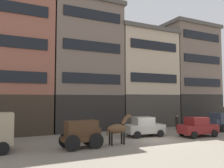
{
  "coord_description": "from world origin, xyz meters",
  "views": [
    {
      "loc": [
        -12.37,
        -16.07,
        3.58
      ],
      "look_at": [
        -3.63,
        1.91,
        4.87
      ],
      "focal_mm": 36.58,
      "sensor_mm": 36.0,
      "label": 1
    }
  ],
  "objects_px": {
    "cargo_wagon": "(82,132)",
    "sedan_dark": "(198,127)",
    "sedan_parked_curb": "(144,127)",
    "pedestrian_officer": "(177,121)",
    "draft_horse": "(118,128)",
    "fire_hydrant_curbside": "(113,129)"
  },
  "relations": [
    {
      "from": "cargo_wagon",
      "to": "sedan_dark",
      "type": "distance_m",
      "value": 11.46
    },
    {
      "from": "cargo_wagon",
      "to": "sedan_parked_curb",
      "type": "height_order",
      "value": "cargo_wagon"
    },
    {
      "from": "sedan_dark",
      "to": "pedestrian_officer",
      "type": "xyz_separation_m",
      "value": [
        1.73,
        4.75,
        0.07
      ]
    },
    {
      "from": "cargo_wagon",
      "to": "sedan_parked_curb",
      "type": "bearing_deg",
      "value": 18.72
    },
    {
      "from": "draft_horse",
      "to": "sedan_dark",
      "type": "height_order",
      "value": "draft_horse"
    },
    {
      "from": "sedan_dark",
      "to": "pedestrian_officer",
      "type": "height_order",
      "value": "sedan_dark"
    },
    {
      "from": "cargo_wagon",
      "to": "pedestrian_officer",
      "type": "distance_m",
      "value": 14.03
    },
    {
      "from": "cargo_wagon",
      "to": "pedestrian_officer",
      "type": "bearing_deg",
      "value": 19.93
    },
    {
      "from": "pedestrian_officer",
      "to": "cargo_wagon",
      "type": "bearing_deg",
      "value": -160.07
    },
    {
      "from": "sedan_parked_curb",
      "to": "cargo_wagon",
      "type": "bearing_deg",
      "value": -161.28
    },
    {
      "from": "sedan_parked_curb",
      "to": "draft_horse",
      "type": "bearing_deg",
      "value": -149.73
    },
    {
      "from": "sedan_parked_curb",
      "to": "pedestrian_officer",
      "type": "xyz_separation_m",
      "value": [
        6.17,
        2.4,
        0.07
      ]
    },
    {
      "from": "sedan_dark",
      "to": "sedan_parked_curb",
      "type": "distance_m",
      "value": 5.02
    },
    {
      "from": "sedan_dark",
      "to": "sedan_parked_curb",
      "type": "xyz_separation_m",
      "value": [
        -4.44,
        2.34,
        0.0
      ]
    },
    {
      "from": "pedestrian_officer",
      "to": "sedan_parked_curb",
      "type": "bearing_deg",
      "value": -158.71
    },
    {
      "from": "cargo_wagon",
      "to": "draft_horse",
      "type": "bearing_deg",
      "value": 0.06
    },
    {
      "from": "draft_horse",
      "to": "sedan_parked_curb",
      "type": "bearing_deg",
      "value": 30.27
    },
    {
      "from": "pedestrian_officer",
      "to": "sedan_dark",
      "type": "bearing_deg",
      "value": -110.02
    },
    {
      "from": "fire_hydrant_curbside",
      "to": "pedestrian_officer",
      "type": "bearing_deg",
      "value": -4.07
    },
    {
      "from": "sedan_dark",
      "to": "fire_hydrant_curbside",
      "type": "relative_size",
      "value": 4.56
    },
    {
      "from": "cargo_wagon",
      "to": "fire_hydrant_curbside",
      "type": "height_order",
      "value": "cargo_wagon"
    },
    {
      "from": "draft_horse",
      "to": "pedestrian_officer",
      "type": "xyz_separation_m",
      "value": [
        10.24,
        4.78,
        -0.29
      ]
    }
  ]
}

